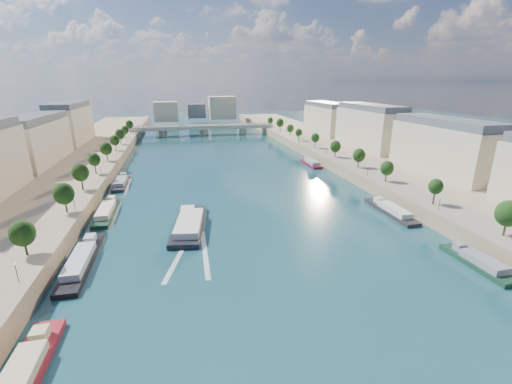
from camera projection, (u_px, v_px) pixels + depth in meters
ground at (233, 186)px, 142.43m from camera, size 700.00×700.00×0.00m
quay_left at (41, 192)px, 126.26m from camera, size 44.00×520.00×5.00m
quay_right at (388, 170)px, 157.05m from camera, size 44.00×520.00×5.00m
pave_left at (83, 183)px, 128.68m from camera, size 14.00×520.00×0.10m
pave_right at (359, 167)px, 153.06m from camera, size 14.00×520.00×0.10m
trees_left at (88, 167)px, 129.29m from camera, size 4.80×268.80×8.26m
trees_right at (345, 151)px, 160.23m from camera, size 4.80×268.80×8.26m
lamps_left at (89, 182)px, 119.53m from camera, size 0.36×200.36×4.28m
lamps_right at (345, 159)px, 155.89m from camera, size 0.36×200.36×4.28m
buildings_left at (7, 150)px, 130.30m from camera, size 16.00×226.00×23.20m
buildings_right at (401, 135)px, 166.65m from camera, size 16.00×226.00×23.20m
skyline at (200, 109)px, 342.06m from camera, size 79.00×42.00×22.00m
bridge at (204, 129)px, 274.33m from camera, size 112.00×12.00×8.15m
tour_barge at (189, 224)px, 101.10m from camera, size 12.60×30.13×3.96m
wake at (192, 254)px, 86.09m from camera, size 11.42×26.02×0.04m
moored_barges_left at (97, 232)px, 96.80m from camera, size 5.00×124.63×3.60m
moored_barges_right at (414, 224)px, 101.71m from camera, size 5.00×164.39×3.60m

